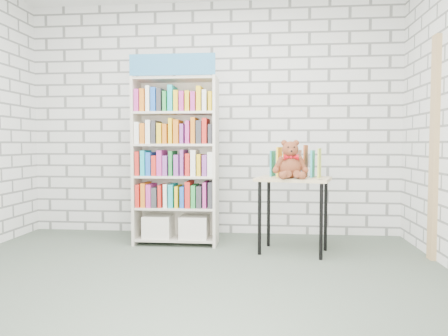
{
  "coord_description": "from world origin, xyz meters",
  "views": [
    {
      "loc": [
        0.66,
        -3.3,
        1.09
      ],
      "look_at": [
        0.25,
        0.95,
        0.86
      ],
      "focal_mm": 35.0,
      "sensor_mm": 36.0,
      "label": 1
    }
  ],
  "objects": [
    {
      "name": "ground",
      "position": [
        0.0,
        0.0,
        0.0
      ],
      "size": [
        4.5,
        4.5,
        0.0
      ],
      "primitive_type": "plane",
      "color": "#475346",
      "rests_on": "ground"
    },
    {
      "name": "teddy_bear",
      "position": [
        0.9,
        0.98,
        0.91
      ],
      "size": [
        0.35,
        0.32,
        0.38
      ],
      "color": "maroon",
      "rests_on": "display_table"
    },
    {
      "name": "table_books",
      "position": [
        0.96,
        1.2,
        0.91
      ],
      "size": [
        0.53,
        0.33,
        0.29
      ],
      "color": "teal",
      "rests_on": "display_table"
    },
    {
      "name": "bookshelf",
      "position": [
        -0.31,
        1.36,
        0.92
      ],
      "size": [
        0.9,
        0.35,
        2.02
      ],
      "color": "beige",
      "rests_on": "ground"
    },
    {
      "name": "display_table",
      "position": [
        0.93,
        1.08,
        0.65
      ],
      "size": [
        0.8,
        0.64,
        0.76
      ],
      "color": "tan",
      "rests_on": "ground"
    },
    {
      "name": "door_trim",
      "position": [
        2.23,
        0.95,
        1.05
      ],
      "size": [
        0.05,
        0.12,
        2.1
      ],
      "primitive_type": "cube",
      "color": "tan",
      "rests_on": "ground"
    },
    {
      "name": "room_shell",
      "position": [
        0.0,
        0.0,
        1.78
      ],
      "size": [
        4.52,
        4.02,
        2.81
      ],
      "color": "silver",
      "rests_on": "ground"
    }
  ]
}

